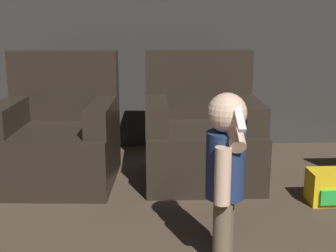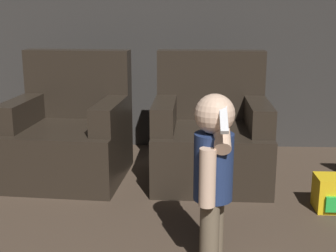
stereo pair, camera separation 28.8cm
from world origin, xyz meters
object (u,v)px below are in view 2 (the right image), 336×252
Objects in this scene: armchair_left at (70,135)px; person_toddler at (214,167)px; armchair_right at (211,137)px; toy_backpack at (336,193)px.

person_toddler is (1.04, -1.27, 0.20)m from armchair_left.
armchair_left is 1.09m from armchair_right.
armchair_right reaches higher than person_toddler.
person_toddler is at bearing -139.91° from toy_backpack.
person_toddler is 1.17m from toy_backpack.
armchair_right is (1.09, 0.00, 0.00)m from armchair_left.
armchair_right is 3.56× the size of toy_backpack.
armchair_left is 1.98m from toy_backpack.
armchair_left is 3.56× the size of toy_backpack.
toy_backpack is at bearing -12.36° from armchair_left.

